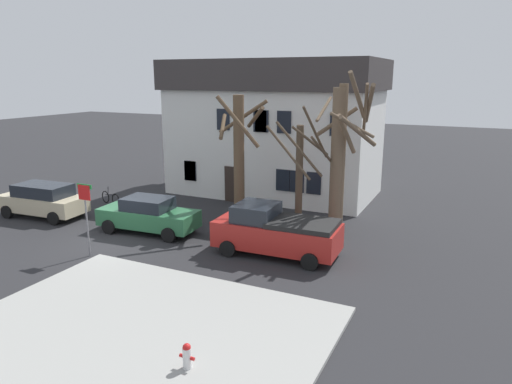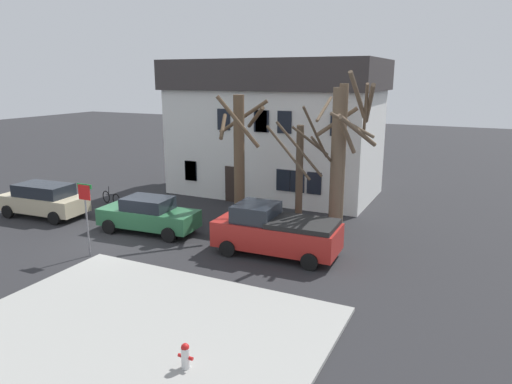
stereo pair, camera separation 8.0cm
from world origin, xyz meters
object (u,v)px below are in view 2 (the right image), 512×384
(tree_bare_end, at_px, (342,156))
(bicycle_leaning, at_px, (111,198))
(tree_bare_far, at_px, (340,155))
(car_green_sedan, at_px, (148,215))
(street_sign_pole, at_px, (86,206))
(tree_bare_near, at_px, (239,155))
(tree_bare_mid, at_px, (301,172))
(pickup_truck_red, at_px, (276,231))
(building_main, at_px, (275,127))
(car_beige_wagon, at_px, (44,200))
(fire_hydrant, at_px, (185,355))

(tree_bare_end, xyz_separation_m, bicycle_leaning, (-13.33, -0.59, -3.33))
(tree_bare_far, height_order, car_green_sedan, tree_bare_far)
(street_sign_pole, bearing_deg, tree_bare_far, 40.14)
(tree_bare_near, distance_m, tree_bare_mid, 3.30)
(tree_bare_mid, xyz_separation_m, street_sign_pole, (-6.81, -6.42, -0.86))
(car_green_sedan, bearing_deg, pickup_truck_red, -0.13)
(building_main, xyz_separation_m, tree_bare_near, (1.07, -6.81, -0.67))
(car_green_sedan, bearing_deg, tree_bare_mid, 23.95)
(tree_bare_end, bearing_deg, tree_bare_near, -172.81)
(tree_bare_mid, relative_size, street_sign_pole, 1.97)
(tree_bare_mid, bearing_deg, car_green_sedan, -156.05)
(building_main, distance_m, car_beige_wagon, 13.82)
(street_sign_pole, bearing_deg, building_main, 79.48)
(tree_bare_end, height_order, street_sign_pole, tree_bare_end)
(fire_hydrant, bearing_deg, street_sign_pole, 148.86)
(car_beige_wagon, xyz_separation_m, bicycle_leaning, (1.42, 3.41, -0.55))
(tree_bare_near, xyz_separation_m, pickup_truck_red, (3.26, -3.06, -2.49))
(tree_bare_mid, relative_size, tree_bare_end, 0.86)
(street_sign_pole, bearing_deg, tree_bare_near, 61.54)
(tree_bare_near, distance_m, pickup_truck_red, 5.11)
(building_main, relative_size, fire_hydrant, 18.83)
(tree_bare_near, height_order, tree_bare_end, tree_bare_end)
(car_green_sedan, relative_size, fire_hydrant, 7.19)
(tree_bare_end, height_order, pickup_truck_red, tree_bare_end)
(tree_bare_far, relative_size, street_sign_pole, 2.45)
(tree_bare_mid, relative_size, car_beige_wagon, 1.27)
(tree_bare_far, xyz_separation_m, street_sign_pole, (-8.40, -7.08, -1.65))
(tree_bare_end, height_order, fire_hydrant, tree_bare_end)
(tree_bare_near, relative_size, car_beige_wagon, 1.35)
(building_main, distance_m, pickup_truck_red, 11.22)
(building_main, bearing_deg, tree_bare_end, -45.96)
(car_beige_wagon, xyz_separation_m, car_green_sedan, (6.56, 0.34, -0.07))
(tree_bare_near, relative_size, tree_bare_mid, 1.07)
(building_main, bearing_deg, bicycle_leaning, -137.30)
(car_green_sedan, xyz_separation_m, street_sign_pole, (-0.28, -3.52, 1.26))
(tree_bare_near, xyz_separation_m, bicycle_leaning, (-8.42, 0.03, -3.12))
(pickup_truck_red, distance_m, street_sign_pole, 7.74)
(tree_bare_near, bearing_deg, pickup_truck_red, -43.15)
(tree_bare_far, height_order, street_sign_pole, tree_bare_far)
(tree_bare_far, bearing_deg, tree_bare_near, -173.85)
(pickup_truck_red, bearing_deg, car_green_sedan, 179.87)
(building_main, xyz_separation_m, car_beige_wagon, (-8.76, -10.19, -3.24))
(car_beige_wagon, distance_m, pickup_truck_red, 13.10)
(car_beige_wagon, bearing_deg, tree_bare_end, 15.18)
(car_green_sedan, distance_m, street_sign_pole, 3.75)
(car_beige_wagon, bearing_deg, tree_bare_near, 18.97)
(tree_bare_end, relative_size, car_beige_wagon, 1.47)
(building_main, xyz_separation_m, tree_bare_end, (5.98, -6.19, -0.46))
(tree_bare_end, relative_size, street_sign_pole, 2.29)
(tree_bare_mid, distance_m, tree_bare_end, 1.96)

